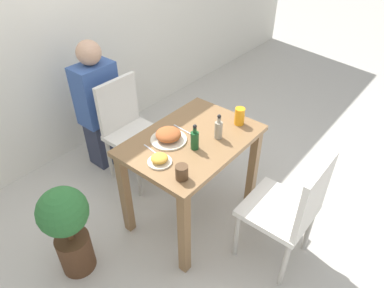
{
  "coord_description": "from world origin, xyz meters",
  "views": [
    {
      "loc": [
        -1.45,
        -1.19,
        2.1
      ],
      "look_at": [
        0.0,
        0.0,
        0.7
      ],
      "focal_mm": 32.0,
      "sensor_mm": 36.0,
      "label": 1
    }
  ],
  "objects_px": {
    "juice_glass": "(240,116)",
    "drink_cup": "(182,172)",
    "sauce_bottle": "(219,129)",
    "potted_plant_left": "(67,226)",
    "chair_far": "(129,126)",
    "person_figure": "(99,107)",
    "condiment_bottle": "(195,139)",
    "food_plate": "(168,136)",
    "side_plate": "(160,160)",
    "chair_near": "(291,208)"
  },
  "relations": [
    {
      "from": "food_plate",
      "to": "condiment_bottle",
      "type": "relative_size",
      "value": 1.33
    },
    {
      "from": "chair_far",
      "to": "person_figure",
      "type": "bearing_deg",
      "value": 96.39
    },
    {
      "from": "juice_glass",
      "to": "condiment_bottle",
      "type": "relative_size",
      "value": 0.69
    },
    {
      "from": "drink_cup",
      "to": "juice_glass",
      "type": "bearing_deg",
      "value": 4.94
    },
    {
      "from": "chair_near",
      "to": "drink_cup",
      "type": "relative_size",
      "value": 9.85
    },
    {
      "from": "sauce_bottle",
      "to": "potted_plant_left",
      "type": "distance_m",
      "value": 1.14
    },
    {
      "from": "drink_cup",
      "to": "sauce_bottle",
      "type": "distance_m",
      "value": 0.47
    },
    {
      "from": "chair_far",
      "to": "sauce_bottle",
      "type": "xyz_separation_m",
      "value": [
        0.05,
        -0.87,
        0.32
      ]
    },
    {
      "from": "side_plate",
      "to": "potted_plant_left",
      "type": "distance_m",
      "value": 0.72
    },
    {
      "from": "sauce_bottle",
      "to": "chair_far",
      "type": "bearing_deg",
      "value": 93.48
    },
    {
      "from": "drink_cup",
      "to": "juice_glass",
      "type": "height_order",
      "value": "juice_glass"
    },
    {
      "from": "drink_cup",
      "to": "sauce_bottle",
      "type": "relative_size",
      "value": 0.49
    },
    {
      "from": "person_figure",
      "to": "juice_glass",
      "type": "bearing_deg",
      "value": -75.06
    },
    {
      "from": "potted_plant_left",
      "to": "condiment_bottle",
      "type": "bearing_deg",
      "value": -26.35
    },
    {
      "from": "condiment_bottle",
      "to": "person_figure",
      "type": "xyz_separation_m",
      "value": [
        0.1,
        1.15,
        -0.24
      ]
    },
    {
      "from": "sauce_bottle",
      "to": "person_figure",
      "type": "distance_m",
      "value": 1.23
    },
    {
      "from": "juice_glass",
      "to": "sauce_bottle",
      "type": "xyz_separation_m",
      "value": [
        -0.23,
        0.01,
        0.01
      ]
    },
    {
      "from": "food_plate",
      "to": "drink_cup",
      "type": "xyz_separation_m",
      "value": [
        -0.23,
        -0.31,
        0.01
      ]
    },
    {
      "from": "side_plate",
      "to": "drink_cup",
      "type": "relative_size",
      "value": 1.68
    },
    {
      "from": "person_figure",
      "to": "sauce_bottle",
      "type": "bearing_deg",
      "value": -85.7
    },
    {
      "from": "drink_cup",
      "to": "person_figure",
      "type": "relative_size",
      "value": 0.08
    },
    {
      "from": "side_plate",
      "to": "person_figure",
      "type": "distance_m",
      "value": 1.15
    },
    {
      "from": "chair_near",
      "to": "juice_glass",
      "type": "height_order",
      "value": "chair_near"
    },
    {
      "from": "potted_plant_left",
      "to": "chair_near",
      "type": "bearing_deg",
      "value": -47.86
    },
    {
      "from": "chair_near",
      "to": "food_plate",
      "type": "xyz_separation_m",
      "value": [
        -0.2,
        0.84,
        0.28
      ]
    },
    {
      "from": "food_plate",
      "to": "sauce_bottle",
      "type": "distance_m",
      "value": 0.34
    },
    {
      "from": "drink_cup",
      "to": "food_plate",
      "type": "bearing_deg",
      "value": 53.99
    },
    {
      "from": "potted_plant_left",
      "to": "person_figure",
      "type": "bearing_deg",
      "value": 40.9
    },
    {
      "from": "food_plate",
      "to": "drink_cup",
      "type": "distance_m",
      "value": 0.39
    },
    {
      "from": "food_plate",
      "to": "juice_glass",
      "type": "xyz_separation_m",
      "value": [
        0.47,
        -0.25,
        0.02
      ]
    },
    {
      "from": "juice_glass",
      "to": "drink_cup",
      "type": "bearing_deg",
      "value": -175.06
    },
    {
      "from": "potted_plant_left",
      "to": "juice_glass",
      "type": "bearing_deg",
      "value": -20.45
    },
    {
      "from": "chair_far",
      "to": "sauce_bottle",
      "type": "relative_size",
      "value": 4.87
    },
    {
      "from": "chair_far",
      "to": "juice_glass",
      "type": "distance_m",
      "value": 0.98
    },
    {
      "from": "chair_near",
      "to": "juice_glass",
      "type": "xyz_separation_m",
      "value": [
        0.27,
        0.59,
        0.31
      ]
    },
    {
      "from": "drink_cup",
      "to": "potted_plant_left",
      "type": "bearing_deg",
      "value": 135.12
    },
    {
      "from": "juice_glass",
      "to": "person_figure",
      "type": "xyz_separation_m",
      "value": [
        -0.32,
        1.21,
        -0.23
      ]
    },
    {
      "from": "food_plate",
      "to": "potted_plant_left",
      "type": "height_order",
      "value": "food_plate"
    },
    {
      "from": "side_plate",
      "to": "person_figure",
      "type": "relative_size",
      "value": 0.13
    },
    {
      "from": "side_plate",
      "to": "potted_plant_left",
      "type": "xyz_separation_m",
      "value": [
        -0.53,
        0.31,
        -0.36
      ]
    },
    {
      "from": "chair_far",
      "to": "side_plate",
      "type": "distance_m",
      "value": 0.88
    },
    {
      "from": "drink_cup",
      "to": "chair_near",
      "type": "bearing_deg",
      "value": -51.04
    },
    {
      "from": "side_plate",
      "to": "food_plate",
      "type": "bearing_deg",
      "value": 29.17
    },
    {
      "from": "chair_near",
      "to": "side_plate",
      "type": "relative_size",
      "value": 5.85
    },
    {
      "from": "chair_near",
      "to": "sauce_bottle",
      "type": "bearing_deg",
      "value": -93.44
    },
    {
      "from": "chair_far",
      "to": "potted_plant_left",
      "type": "distance_m",
      "value": 1.02
    },
    {
      "from": "food_plate",
      "to": "chair_far",
      "type": "bearing_deg",
      "value": 73.87
    },
    {
      "from": "chair_near",
      "to": "juice_glass",
      "type": "distance_m",
      "value": 0.71
    },
    {
      "from": "food_plate",
      "to": "potted_plant_left",
      "type": "xyz_separation_m",
      "value": [
        -0.74,
        0.2,
        -0.37
      ]
    },
    {
      "from": "juice_glass",
      "to": "potted_plant_left",
      "type": "distance_m",
      "value": 1.35
    }
  ]
}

